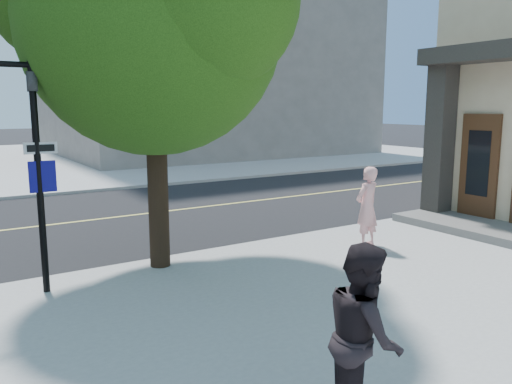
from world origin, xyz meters
TOP-DOWN VIEW (x-y plane):
  - ground at (0.00, 0.00)m, footprint 140.00×140.00m
  - road_ew at (0.00, 4.50)m, footprint 140.00×9.00m
  - sidewalk_ne at (13.50, 21.50)m, footprint 29.00×25.00m
  - filler_ne at (14.00, 22.00)m, footprint 18.00×16.00m
  - man_on_phone at (6.10, -1.56)m, footprint 0.67×0.50m
  - pedestrian at (1.72, -5.91)m, footprint 1.00×1.05m

SIDE VIEW (x-z plane):
  - ground at x=0.00m, z-range 0.00..0.00m
  - road_ew at x=0.00m, z-range 0.00..0.01m
  - sidewalk_ne at x=13.50m, z-range 0.00..0.12m
  - man_on_phone at x=6.10m, z-range 0.12..1.78m
  - pedestrian at x=1.72m, z-range 0.12..1.83m
  - filler_ne at x=14.00m, z-range 0.12..14.12m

